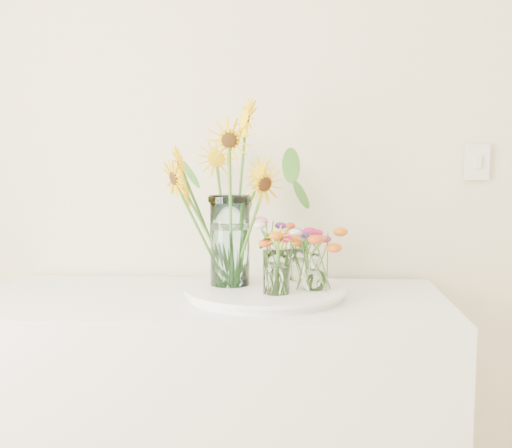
% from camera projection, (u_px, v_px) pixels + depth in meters
% --- Properties ---
extents(counter, '(1.40, 0.60, 0.90)m').
position_uv_depth(counter, '(214.00, 439.00, 1.98)').
color(counter, white).
rests_on(counter, ground_plane).
extents(tray, '(0.46, 0.46, 0.02)m').
position_uv_depth(tray, '(265.00, 293.00, 1.93)').
color(tray, white).
rests_on(tray, counter).
extents(mason_jar, '(0.13, 0.13, 0.28)m').
position_uv_depth(mason_jar, '(230.00, 241.00, 1.95)').
color(mason_jar, '#B8EAEE').
rests_on(mason_jar, tray).
extents(sunflower_bouquet, '(0.75, 0.75, 0.56)m').
position_uv_depth(sunflower_bouquet, '(230.00, 195.00, 1.93)').
color(sunflower_bouquet, yellow).
rests_on(sunflower_bouquet, tray).
extents(small_vase_a, '(0.10, 0.10, 0.13)m').
position_uv_depth(small_vase_a, '(276.00, 272.00, 1.84)').
color(small_vase_a, white).
rests_on(small_vase_a, tray).
extents(wildflower_posy_a, '(0.19, 0.19, 0.22)m').
position_uv_depth(wildflower_posy_a, '(276.00, 257.00, 1.83)').
color(wildflower_posy_a, '#CB5E11').
rests_on(wildflower_posy_a, tray).
extents(small_vase_b, '(0.10, 0.10, 0.11)m').
position_uv_depth(small_vase_b, '(315.00, 272.00, 1.89)').
color(small_vase_b, white).
rests_on(small_vase_b, tray).
extents(wildflower_posy_b, '(0.22, 0.22, 0.20)m').
position_uv_depth(wildflower_posy_b, '(315.00, 257.00, 1.88)').
color(wildflower_posy_b, '#CB5E11').
rests_on(wildflower_posy_b, tray).
extents(small_vase_c, '(0.07, 0.07, 0.11)m').
position_uv_depth(small_vase_c, '(298.00, 265.00, 2.03)').
color(small_vase_c, white).
rests_on(small_vase_c, tray).
extents(wildflower_posy_c, '(0.18, 0.18, 0.20)m').
position_uv_depth(wildflower_posy_c, '(298.00, 251.00, 2.02)').
color(wildflower_posy_c, '#CB5E11').
rests_on(wildflower_posy_c, tray).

